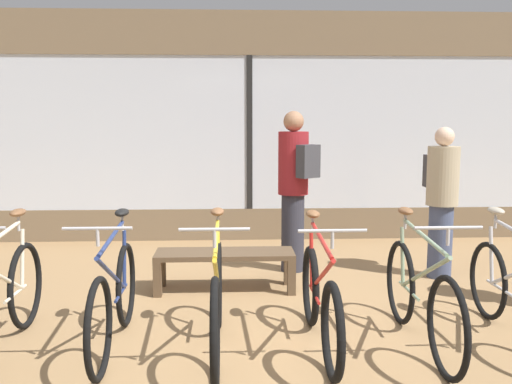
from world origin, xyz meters
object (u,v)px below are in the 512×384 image
Objects in this scene: bicycle_far_left at (2,300)px; display_bench at (225,258)px; bicycle_right at (420,296)px; customer_near_rack at (294,185)px; customer_by_window at (441,197)px; bicycle_left at (114,298)px; bicycle_center_left at (217,300)px; bicycle_center_right at (320,301)px.

bicycle_far_left is 2.19m from display_bench.
bicycle_right is 0.97× the size of customer_near_rack.
customer_by_window is (2.35, 0.40, 0.56)m from display_bench.
display_bench is at bearing -137.85° from customer_near_rack.
bicycle_center_left is (0.78, -0.11, 0.01)m from bicycle_left.
bicycle_left is 1.22× the size of display_bench.
bicycle_center_right is (1.56, -0.07, -0.02)m from bicycle_left.
customer_near_rack reaches higher than display_bench.
customer_near_rack reaches higher than bicycle_center_right.
bicycle_center_right is 1.22× the size of display_bench.
customer_by_window is at bearing 24.44° from bicycle_far_left.
bicycle_left is at bearing 177.41° from bicycle_center_right.
bicycle_far_left is 0.94× the size of customer_near_rack.
customer_by_window is at bearing -11.14° from customer_near_rack.
bicycle_left is 0.97× the size of bicycle_right.
bicycle_far_left is 1.04× the size of customer_by_window.
bicycle_far_left is 4.43m from customer_by_window.
bicycle_center_right is at bearing -63.82° from display_bench.
display_bench is (-1.50, 1.50, -0.06)m from bicycle_right.
bicycle_right is at bearing -1.89° from bicycle_left.
bicycle_right is (0.77, -0.01, 0.02)m from bicycle_center_right.
customer_near_rack is (-0.72, 2.20, 0.59)m from bicycle_right.
bicycle_right is at bearing -71.80° from customer_near_rack.
display_bench is (0.83, 1.42, -0.06)m from bicycle_left.
bicycle_center_right is 1.04× the size of customer_by_window.
bicycle_right is 2.12m from display_bench.
display_bench is at bearing 116.18° from bicycle_center_right.
bicycle_right is at bearing -0.48° from bicycle_center_right.
customer_near_rack is at bearing 168.86° from customer_by_window.
customer_by_window is (2.40, 1.93, 0.49)m from bicycle_center_left.
bicycle_left is 0.94× the size of customer_near_rack.
customer_near_rack is 1.10× the size of customer_by_window.
bicycle_right reaches higher than display_bench.
bicycle_left is 1.00× the size of bicycle_center_right.
customer_near_rack reaches higher than bicycle_right.
bicycle_center_left is 1.55m from bicycle_right.
bicycle_right is 2.13m from customer_by_window.
bicycle_center_right is 2.54m from customer_by_window.
bicycle_center_left is 0.78m from bicycle_center_right.
display_bench is at bearing 59.77° from bicycle_left.
bicycle_center_right is (2.39, -0.06, -0.02)m from bicycle_far_left.
customer_by_window is at bearing 65.76° from bicycle_right.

